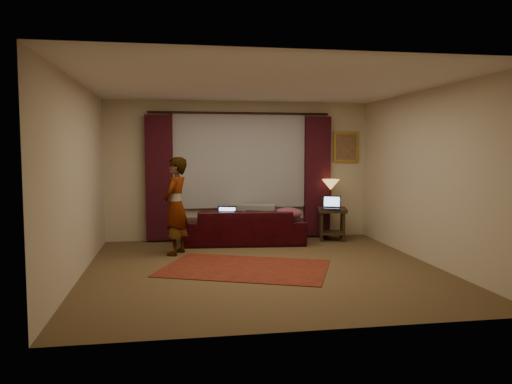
{
  "coord_description": "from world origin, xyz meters",
  "views": [
    {
      "loc": [
        -1.26,
        -6.91,
        1.7
      ],
      "look_at": [
        0.1,
        1.2,
        1.0
      ],
      "focal_mm": 35.0,
      "sensor_mm": 36.0,
      "label": 1
    }
  ],
  "objects_px": {
    "person": "(176,206)",
    "tiffany_lamp": "(330,193)",
    "end_table": "(332,224)",
    "laptop_table": "(331,203)",
    "sofa": "(244,220)",
    "laptop_sofa": "(226,214)"
  },
  "relations": [
    {
      "from": "sofa",
      "to": "end_table",
      "type": "distance_m",
      "value": 1.68
    },
    {
      "from": "laptop_sofa",
      "to": "person",
      "type": "xyz_separation_m",
      "value": [
        -0.88,
        -0.64,
        0.23
      ]
    },
    {
      "from": "end_table",
      "to": "tiffany_lamp",
      "type": "height_order",
      "value": "tiffany_lamp"
    },
    {
      "from": "laptop_table",
      "to": "person",
      "type": "height_order",
      "value": "person"
    },
    {
      "from": "end_table",
      "to": "tiffany_lamp",
      "type": "xyz_separation_m",
      "value": [
        0.01,
        0.14,
        0.57
      ]
    },
    {
      "from": "laptop_sofa",
      "to": "person",
      "type": "relative_size",
      "value": 0.23
    },
    {
      "from": "sofa",
      "to": "laptop_table",
      "type": "relative_size",
      "value": 6.06
    },
    {
      "from": "end_table",
      "to": "laptop_table",
      "type": "xyz_separation_m",
      "value": [
        -0.07,
        -0.15,
        0.42
      ]
    },
    {
      "from": "laptop_table",
      "to": "end_table",
      "type": "bearing_deg",
      "value": 87.43
    },
    {
      "from": "end_table",
      "to": "laptop_table",
      "type": "relative_size",
      "value": 1.7
    },
    {
      "from": "sofa",
      "to": "laptop_table",
      "type": "height_order",
      "value": "sofa"
    },
    {
      "from": "laptop_table",
      "to": "person",
      "type": "bearing_deg",
      "value": -144.39
    },
    {
      "from": "person",
      "to": "laptop_sofa",
      "type": "bearing_deg",
      "value": 148.69
    },
    {
      "from": "sofa",
      "to": "laptop_table",
      "type": "xyz_separation_m",
      "value": [
        1.61,
        -0.06,
        0.29
      ]
    },
    {
      "from": "end_table",
      "to": "laptop_table",
      "type": "height_order",
      "value": "laptop_table"
    },
    {
      "from": "person",
      "to": "tiffany_lamp",
      "type": "bearing_deg",
      "value": 130.99
    },
    {
      "from": "person",
      "to": "sofa",
      "type": "bearing_deg",
      "value": 143.63
    },
    {
      "from": "laptop_sofa",
      "to": "laptop_table",
      "type": "relative_size",
      "value": 1.02
    },
    {
      "from": "sofa",
      "to": "laptop_table",
      "type": "bearing_deg",
      "value": -177.13
    },
    {
      "from": "laptop_table",
      "to": "person",
      "type": "relative_size",
      "value": 0.23
    },
    {
      "from": "tiffany_lamp",
      "to": "sofa",
      "type": "bearing_deg",
      "value": -172.41
    },
    {
      "from": "laptop_sofa",
      "to": "laptop_table",
      "type": "height_order",
      "value": "laptop_table"
    }
  ]
}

